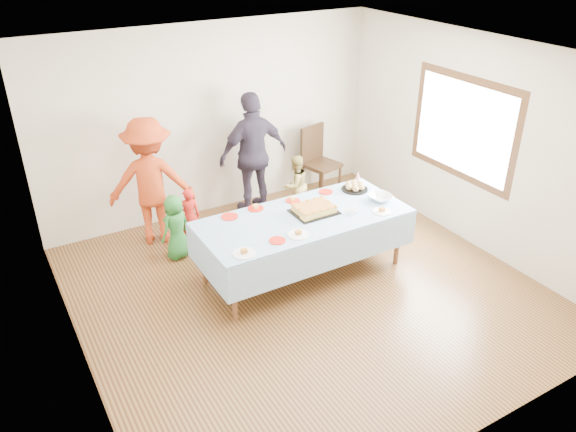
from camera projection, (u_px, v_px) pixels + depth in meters
name	position (u px, v px, depth m)	size (l,w,h in m)	color
ground	(305.00, 289.00, 6.60)	(5.00, 5.00, 0.00)	#452613
room_walls	(312.00, 147.00, 5.80)	(5.04, 5.04, 2.72)	#C0B89D
party_table	(304.00, 220.00, 6.59)	(2.50, 1.10, 0.78)	brown
birthday_cake	(314.00, 209.00, 6.63)	(0.52, 0.40, 0.09)	black
rolls_tray	(355.00, 187.00, 7.19)	(0.34, 0.34, 0.10)	black
punch_bowl	(381.00, 198.00, 6.92)	(0.28, 0.28, 0.07)	silver
party_hat	(358.00, 177.00, 7.38)	(0.09, 0.09, 0.16)	white
fork_pile	(352.00, 210.00, 6.63)	(0.24, 0.18, 0.07)	white
plate_red_far_a	(230.00, 217.00, 6.55)	(0.20, 0.20, 0.01)	red
plate_red_far_b	(256.00, 208.00, 6.73)	(0.19, 0.19, 0.01)	red
plate_red_far_c	(293.00, 201.00, 6.92)	(0.18, 0.18, 0.01)	red
plate_red_far_d	(326.00, 192.00, 7.14)	(0.18, 0.18, 0.01)	red
plate_red_near	(277.00, 241.00, 6.06)	(0.18, 0.18, 0.01)	red
plate_white_left	(244.00, 253.00, 5.83)	(0.24, 0.24, 0.01)	white
plate_white_mid	(298.00, 235.00, 6.17)	(0.24, 0.24, 0.01)	white
plate_white_right	(382.00, 212.00, 6.66)	(0.22, 0.22, 0.01)	white
dining_chair	(317.00, 157.00, 8.65)	(0.58, 0.58, 1.09)	black
toddler_left	(189.00, 216.00, 7.39)	(0.29, 0.19, 0.79)	red
toddler_mid	(176.00, 227.00, 7.06)	(0.42, 0.27, 0.86)	#27752D
toddler_right	(295.00, 185.00, 8.14)	(0.43, 0.34, 0.89)	tan
adult_left	(151.00, 182.00, 7.25)	(1.11, 0.64, 1.71)	#BE3C17
adult_right	(253.00, 154.00, 7.96)	(1.06, 0.44, 1.80)	#312939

